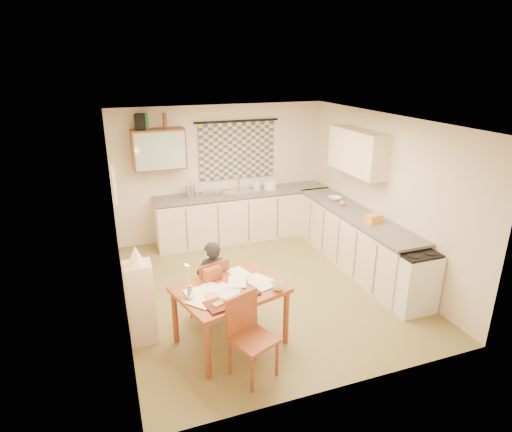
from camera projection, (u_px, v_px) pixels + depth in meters
name	position (u px, v px, depth m)	size (l,w,h in m)	color
floor	(263.00, 288.00, 6.50)	(4.00, 4.50, 0.02)	olive
ceiling	(265.00, 119.00, 5.63)	(4.00, 4.50, 0.02)	white
wall_back	(222.00, 172.00, 8.06)	(4.00, 0.02, 2.50)	beige
wall_front	(348.00, 283.00, 4.07)	(4.00, 0.02, 2.50)	beige
wall_left	(116.00, 227.00, 5.43)	(0.02, 4.50, 2.50)	beige
wall_right	(384.00, 195.00, 6.70)	(0.02, 4.50, 2.50)	beige
window_blind	(237.00, 151.00, 7.99)	(1.45, 0.03, 1.05)	navy
curtain_rod	(237.00, 121.00, 7.78)	(0.04, 0.04, 1.60)	black
wall_cabinet	(159.00, 149.00, 7.35)	(0.90, 0.34, 0.70)	brown
wall_cabinet_glass	(160.00, 151.00, 7.20)	(0.84, 0.02, 0.64)	#99B2A5
upper_cabinet_right	(358.00, 151.00, 6.93)	(0.34, 1.30, 0.70)	beige
framed_print	(114.00, 184.00, 5.64)	(0.04, 0.50, 0.40)	white
print_canvas	(116.00, 184.00, 5.65)	(0.01, 0.42, 0.32)	beige
counter_back	(244.00, 215.00, 8.17)	(3.30, 0.62, 0.92)	beige
counter_right	(354.00, 239.00, 7.09)	(0.62, 2.95, 0.92)	beige
stove	(411.00, 280.00, 5.82)	(0.55, 0.55, 0.86)	white
sink	(240.00, 194.00, 8.00)	(0.55, 0.45, 0.10)	silver
tap	(239.00, 182.00, 8.11)	(0.03, 0.03, 0.28)	silver
dish_rack	(212.00, 194.00, 7.80)	(0.35, 0.30, 0.06)	silver
kettle	(190.00, 191.00, 7.65)	(0.18, 0.18, 0.24)	silver
mixing_bowl	(270.00, 185.00, 8.15)	(0.24, 0.24, 0.16)	white
soap_bottle	(256.00, 185.00, 8.10)	(0.12, 0.12, 0.20)	white
bowl	(335.00, 198.00, 7.54)	(0.27, 0.27, 0.06)	white
orange_bag	(374.00, 218.00, 6.49)	(0.22, 0.16, 0.12)	orange
fruit_orange	(342.00, 203.00, 7.23)	(0.10, 0.10, 0.10)	orange
speaker	(140.00, 122.00, 7.10)	(0.16, 0.20, 0.26)	black
bottle_green	(146.00, 121.00, 7.13)	(0.07, 0.07, 0.26)	#195926
bottle_brown	(165.00, 121.00, 7.23)	(0.07, 0.07, 0.26)	brown
dining_table	(230.00, 315.00, 5.10)	(1.40, 1.20, 0.75)	brown
chair_far	(210.00, 301.00, 5.58)	(0.50, 0.50, 0.90)	brown
chair_near	(252.00, 352.00, 4.60)	(0.55, 0.55, 0.93)	brown
person	(212.00, 282.00, 5.47)	(0.44, 0.32, 1.13)	black
shelf_stand	(141.00, 303.00, 5.10)	(0.32, 0.30, 1.03)	beige
lampshade	(136.00, 255.00, 4.88)	(0.20, 0.20, 0.22)	white
letter_rack	(212.00, 274.00, 5.12)	(0.22, 0.10, 0.16)	brown
mug	(278.00, 286.00, 4.91)	(0.13, 0.13, 0.10)	white
magazine	(207.00, 309.00, 4.53)	(0.25, 0.30, 0.03)	maroon
book	(206.00, 300.00, 4.71)	(0.19, 0.24, 0.02)	orange
orange_box	(218.00, 305.00, 4.59)	(0.12, 0.08, 0.04)	orange
eyeglasses	(256.00, 295.00, 4.80)	(0.13, 0.04, 0.02)	black
candle_holder	(190.00, 293.00, 4.70)	(0.06, 0.06, 0.18)	silver
candle	(189.00, 275.00, 4.66)	(0.02, 0.02, 0.22)	white
candle_flame	(186.00, 265.00, 4.62)	(0.02, 0.02, 0.02)	#FFCC66
papers	(227.00, 288.00, 4.94)	(1.13, 0.90, 0.02)	white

